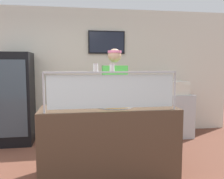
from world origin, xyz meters
TOP-DOWN VIEW (x-y plane):
  - ground_plane at (0.90, 1.00)m, footprint 12.00×12.00m
  - shop_rear_unit at (0.90, 2.43)m, footprint 6.19×0.13m
  - serving_counter at (0.90, 0.34)m, footprint 1.79×0.67m
  - sneeze_guard at (0.90, 0.06)m, footprint 1.62×0.06m
  - pizza_tray at (0.99, 0.36)m, footprint 0.48×0.48m
  - pizza_server at (0.98, 0.34)m, footprint 0.12×0.29m
  - parmesan_shaker at (0.70, 0.06)m, footprint 0.06×0.06m
  - pepper_flake_shaker at (0.90, 0.06)m, footprint 0.06×0.06m
  - worker_figure at (1.08, 0.92)m, footprint 0.41×0.50m
  - drink_fridge at (-0.69, 1.99)m, footprint 0.69×0.64m
  - prep_shelf at (2.53, 1.94)m, footprint 0.70×0.55m
  - pizza_box_stack at (2.53, 1.94)m, footprint 0.51×0.49m

SIDE VIEW (x-z plane):
  - ground_plane at x=0.90m, z-range 0.00..0.00m
  - prep_shelf at x=2.53m, z-range 0.00..0.90m
  - serving_counter at x=0.90m, z-range 0.00..0.95m
  - drink_fridge at x=-0.69m, z-range 0.00..1.74m
  - pizza_tray at x=0.99m, z-range 0.95..0.98m
  - pizza_server at x=0.98m, z-range 0.99..0.99m
  - worker_figure at x=1.08m, z-range 0.13..1.89m
  - pizza_box_stack at x=2.53m, z-range 0.90..1.17m
  - sneeze_guard at x=0.90m, z-range 1.01..1.49m
  - shop_rear_unit at x=0.90m, z-range 0.01..2.71m
  - pepper_flake_shaker at x=0.90m, z-range 1.43..1.52m
  - parmesan_shaker at x=0.70m, z-range 1.43..1.52m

